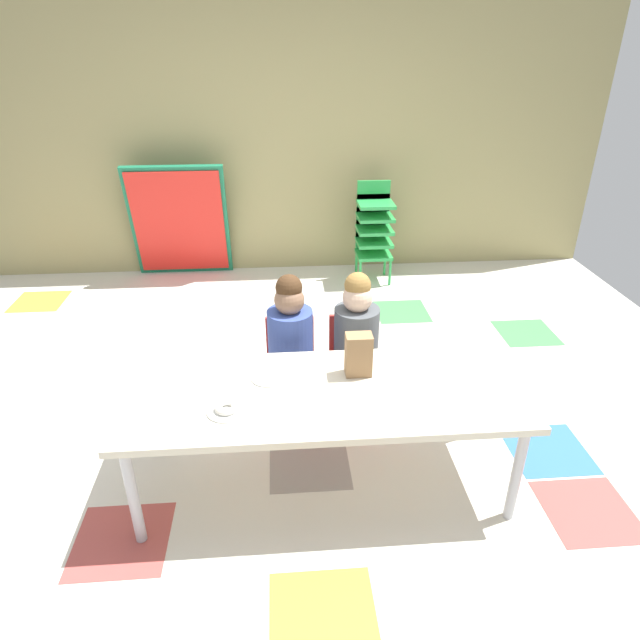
{
  "coord_description": "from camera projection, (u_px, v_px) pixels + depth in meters",
  "views": [
    {
      "loc": [
        -0.12,
        -2.75,
        2.08
      ],
      "look_at": [
        0.07,
        -0.34,
        0.82
      ],
      "focal_mm": 30.79,
      "sensor_mm": 36.0,
      "label": 1
    }
  ],
  "objects": [
    {
      "name": "ground_plane",
      "position": [
        305.0,
        414.0,
        3.41
      ],
      "size": [
        5.93,
        5.0,
        0.02
      ],
      "color": "silver"
    },
    {
      "name": "kid_chair_green_stack",
      "position": [
        374.0,
        227.0,
        5.07
      ],
      "size": [
        0.32,
        0.3,
        0.92
      ],
      "color": "green",
      "rests_on": "ground_plane"
    },
    {
      "name": "seated_child_middle_seat",
      "position": [
        356.0,
        332.0,
        3.18
      ],
      "size": [
        0.32,
        0.31,
        0.92
      ],
      "color": "red",
      "rests_on": "ground_plane"
    },
    {
      "name": "paper_plate_near_edge",
      "position": [
        227.0,
        411.0,
        2.47
      ],
      "size": [
        0.18,
        0.18,
        0.01
      ],
      "primitive_type": "cylinder",
      "color": "white",
      "rests_on": "craft_table"
    },
    {
      "name": "seated_child_near_camera",
      "position": [
        290.0,
        335.0,
        3.15
      ],
      "size": [
        0.35,
        0.35,
        0.92
      ],
      "color": "red",
      "rests_on": "ground_plane"
    },
    {
      "name": "folded_activity_table",
      "position": [
        180.0,
        222.0,
        5.12
      ],
      "size": [
        0.9,
        0.29,
        1.09
      ],
      "color": "#19724C",
      "rests_on": "ground_plane"
    },
    {
      "name": "back_wall",
      "position": [
        288.0,
        133.0,
        5.02
      ],
      "size": [
        5.93,
        0.1,
        2.58
      ],
      "primitive_type": "cube",
      "color": "tan",
      "rests_on": "ground_plane"
    },
    {
      "name": "paper_plate_center_table",
      "position": [
        269.0,
        377.0,
        2.72
      ],
      "size": [
        0.18,
        0.18,
        0.01
      ],
      "primitive_type": "cylinder",
      "color": "white",
      "rests_on": "craft_table"
    },
    {
      "name": "paper_bag_brown",
      "position": [
        359.0,
        355.0,
        2.7
      ],
      "size": [
        0.13,
        0.09,
        0.22
      ],
      "primitive_type": "cube",
      "color": "#9E754C",
      "rests_on": "craft_table"
    },
    {
      "name": "craft_table",
      "position": [
        324.0,
        398.0,
        2.64
      ],
      "size": [
        1.91,
        0.74,
        0.57
      ],
      "color": "beige",
      "rests_on": "ground_plane"
    },
    {
      "name": "donut_powdered_on_plate",
      "position": [
        226.0,
        407.0,
        2.46
      ],
      "size": [
        0.11,
        0.11,
        0.03
      ],
      "primitive_type": "torus",
      "color": "white",
      "rests_on": "craft_table"
    }
  ]
}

